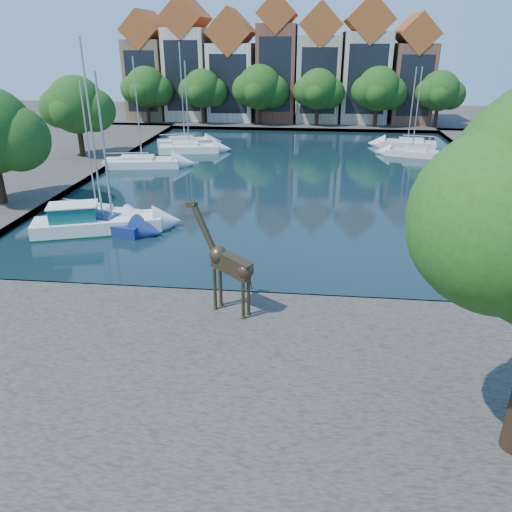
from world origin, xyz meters
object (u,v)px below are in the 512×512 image
at_px(giraffe_statue, 227,263).
at_px(motorsailer, 93,221).
at_px(sailboat_left_a, 97,212).
at_px(sailboat_right_a, 494,234).

distance_m(giraffe_statue, motorsailer, 14.38).
distance_m(giraffe_statue, sailboat_left_a, 16.88).
height_order(giraffe_statue, sailboat_left_a, sailboat_left_a).
relative_size(giraffe_statue, sailboat_left_a, 0.52).
height_order(sailboat_left_a, sailboat_right_a, sailboat_left_a).
bearing_deg(motorsailer, sailboat_right_a, 1.95).
distance_m(sailboat_left_a, sailboat_right_a, 25.94).
xyz_separation_m(giraffe_statue, sailboat_right_a, (14.71, 10.69, -2.21)).
relative_size(giraffe_statue, motorsailer, 0.48).
xyz_separation_m(motorsailer, sailboat_left_a, (-0.87, 2.62, -0.27)).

